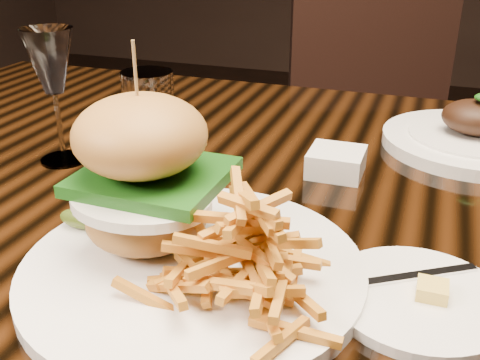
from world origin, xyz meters
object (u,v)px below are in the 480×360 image
(dining_table, at_px, (305,238))
(chair_far, at_px, (376,125))
(burger_plate, at_px, (189,220))
(far_dish, at_px, (474,137))
(wine_glass, at_px, (51,66))

(dining_table, relative_size, chair_far, 1.68)
(burger_plate, height_order, chair_far, burger_plate)
(dining_table, distance_m, burger_plate, 0.27)
(burger_plate, distance_m, chair_far, 1.15)
(dining_table, distance_m, chair_far, 0.90)
(dining_table, bearing_deg, burger_plate, -104.19)
(dining_table, distance_m, far_dish, 0.30)
(wine_glass, distance_m, chair_far, 1.04)
(far_dish, bearing_deg, burger_plate, -120.32)
(wine_glass, bearing_deg, burger_plate, -34.81)
(burger_plate, relative_size, chair_far, 0.34)
(burger_plate, height_order, wine_glass, burger_plate)
(burger_plate, distance_m, far_dish, 0.51)
(wine_glass, height_order, chair_far, chair_far)
(burger_plate, xyz_separation_m, wine_glass, (-0.28, 0.20, 0.07))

